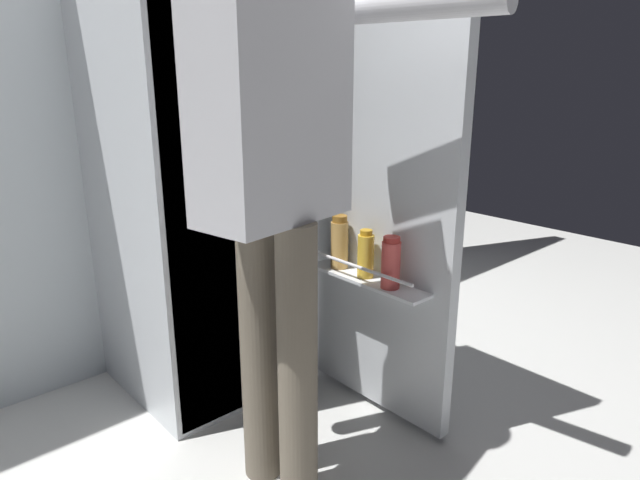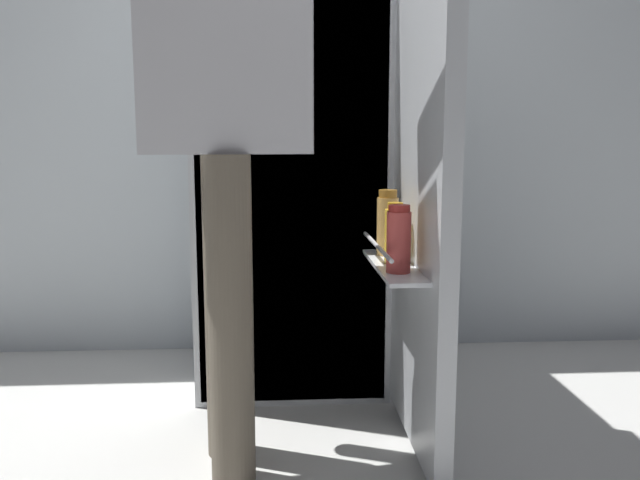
{
  "view_description": "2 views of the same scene",
  "coord_description": "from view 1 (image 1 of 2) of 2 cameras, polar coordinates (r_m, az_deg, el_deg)",
  "views": [
    {
      "loc": [
        -1.1,
        -1.37,
        1.28
      ],
      "look_at": [
        0.07,
        -0.06,
        0.75
      ],
      "focal_mm": 31.11,
      "sensor_mm": 36.0,
      "label": 1
    },
    {
      "loc": [
        -0.04,
        -1.89,
        0.92
      ],
      "look_at": [
        0.08,
        -0.03,
        0.63
      ],
      "focal_mm": 35.95,
      "sensor_mm": 36.0,
      "label": 2
    }
  ],
  "objects": [
    {
      "name": "kitchen_wall",
      "position": [
        2.57,
        -17.15,
        14.75
      ],
      "size": [
        4.4,
        0.1,
        2.44
      ],
      "primitive_type": "cube",
      "color": "silver",
      "rests_on": "ground_plane"
    },
    {
      "name": "ground_plane",
      "position": [
        2.17,
        -2.61,
        -19.35
      ],
      "size": [
        6.9,
        6.9,
        0.0
      ],
      "primitive_type": "plane",
      "color": "silver"
    },
    {
      "name": "refrigerator",
      "position": [
        2.26,
        -11.01,
        4.28
      ],
      "size": [
        0.73,
        1.31,
        1.61
      ],
      "color": "silver",
      "rests_on": "ground_plane"
    },
    {
      "name": "person",
      "position": [
        1.54,
        -4.6,
        9.18
      ],
      "size": [
        0.65,
        0.72,
        1.77
      ],
      "color": "#665B4C",
      "rests_on": "ground_plane"
    }
  ]
}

